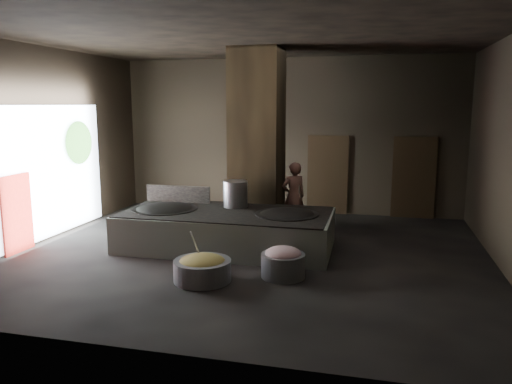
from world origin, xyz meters
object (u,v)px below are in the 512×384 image
(wok_right, at_px, (287,218))
(veg_basin, at_px, (202,270))
(stock_pot, at_px, (235,194))
(cook, at_px, (294,196))
(wok_left, at_px, (165,212))
(meat_basin, at_px, (283,265))
(hearth_platform, at_px, (227,230))

(wok_right, height_order, veg_basin, wok_right)
(stock_pot, bearing_deg, cook, 51.56)
(wok_left, height_order, wok_right, wok_left)
(wok_left, relative_size, veg_basin, 1.39)
(wok_left, xyz_separation_m, meat_basin, (3.03, -1.54, -0.53))
(meat_basin, bearing_deg, veg_basin, -158.68)
(hearth_platform, relative_size, stock_pot, 7.67)
(wok_right, bearing_deg, cook, 95.30)
(hearth_platform, distance_m, wok_left, 1.49)
(wok_left, height_order, stock_pot, stock_pot)
(wok_left, bearing_deg, cook, 37.52)
(cook, bearing_deg, stock_pot, 17.71)
(hearth_platform, xyz_separation_m, wok_left, (-1.45, -0.05, 0.35))
(wok_left, xyz_separation_m, stock_pot, (1.50, 0.60, 0.38))
(hearth_platform, xyz_separation_m, cook, (1.17, 1.96, 0.47))
(hearth_platform, relative_size, wok_right, 3.41)
(stock_pot, xyz_separation_m, cook, (1.12, 1.41, -0.26))
(hearth_platform, height_order, wok_right, wok_right)
(wok_left, distance_m, veg_basin, 2.71)
(cook, height_order, veg_basin, cook)
(wok_left, height_order, veg_basin, wok_left)
(cook, height_order, meat_basin, cook)
(wok_right, height_order, cook, cook)
(veg_basin, bearing_deg, hearth_platform, 95.27)
(wok_left, relative_size, stock_pot, 2.42)
(wok_right, relative_size, stock_pot, 2.25)
(wok_right, bearing_deg, stock_pot, 158.96)
(hearth_platform, relative_size, meat_basin, 5.69)
(wok_left, relative_size, meat_basin, 1.79)
(cook, bearing_deg, hearth_platform, 25.31)
(cook, distance_m, meat_basin, 3.64)
(meat_basin, bearing_deg, hearth_platform, 134.90)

